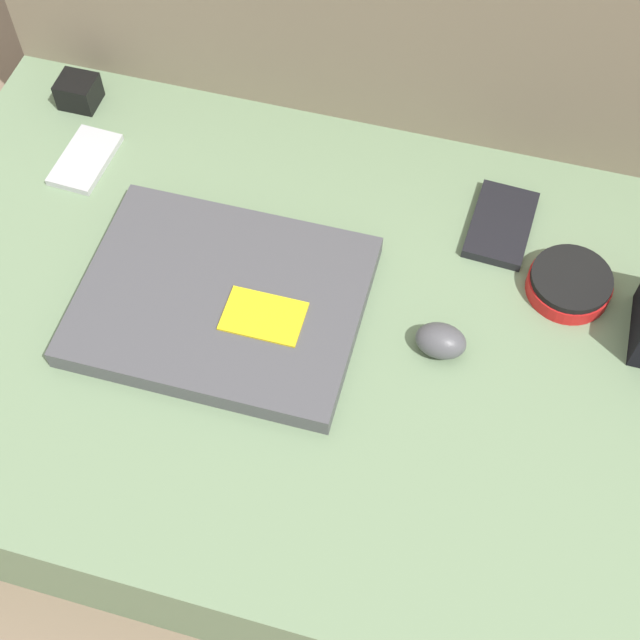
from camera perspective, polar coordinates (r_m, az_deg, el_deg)
ground_plane at (r=1.15m, az=0.00°, el=-4.75°), size 8.00×8.00×0.00m
couch_seat at (r=1.08m, az=0.00°, el=-2.81°), size 1.06×0.66×0.16m
laptop at (r=1.03m, az=-6.36°, el=1.05°), size 0.32×0.26×0.03m
computer_mouse at (r=1.00m, az=7.74°, el=-1.33°), size 0.06×0.04×0.04m
speaker_puck at (r=1.08m, az=15.69°, el=2.25°), size 0.10×0.10×0.03m
phone_silver at (r=1.12m, az=11.52°, el=6.01°), size 0.08×0.12×0.01m
phone_black at (r=1.21m, az=-14.80°, el=9.91°), size 0.07×0.11×0.01m
charger_brick at (r=1.28m, az=-15.19°, el=13.93°), size 0.05×0.05×0.04m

